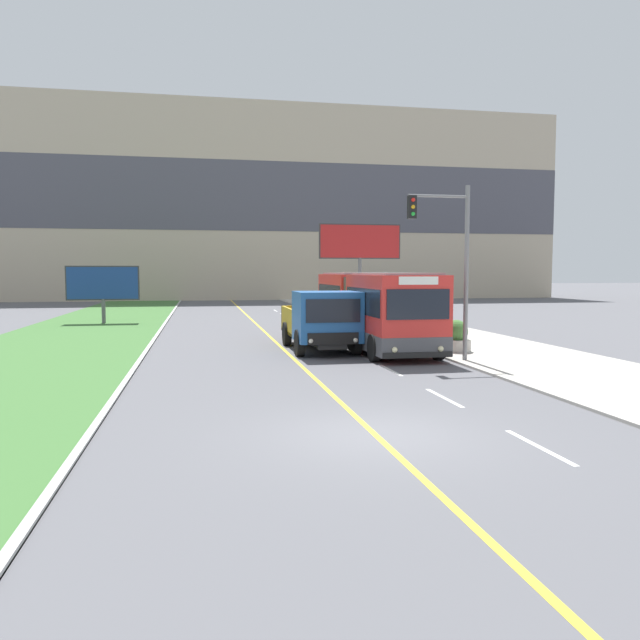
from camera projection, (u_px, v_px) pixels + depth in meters
name	position (u px, v px, depth m)	size (l,w,h in m)	color
ground_plane	(375.00, 435.00, 12.42)	(300.00, 300.00, 0.00)	#56565B
lane_marking_centre	(363.00, 408.00, 14.81)	(2.88, 140.00, 0.01)	gold
apartment_block_background	(228.00, 204.00, 73.91)	(80.00, 8.04, 22.53)	#BCAD93
city_bus	(372.00, 309.00, 27.12)	(2.72, 11.78, 3.20)	red
dump_truck	(323.00, 322.00, 24.99)	(2.52, 6.27, 2.48)	black
traffic_light_mast	(450.00, 251.00, 22.01)	(2.28, 0.32, 6.28)	slate
billboard_large	(360.00, 245.00, 43.21)	(5.77, 0.24, 6.55)	#59595B
billboard_small	(103.00, 284.00, 38.99)	(4.42, 0.24, 3.62)	#59595B
planter_round_near	(456.00, 338.00, 24.76)	(1.16, 1.16, 1.26)	#B7B2A8
planter_round_second	(416.00, 328.00, 29.21)	(1.10, 1.10, 1.22)	#B7B2A8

